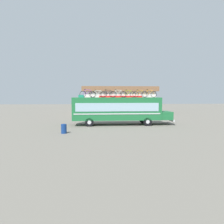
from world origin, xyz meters
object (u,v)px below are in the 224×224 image
rooftop_bicycle_3 (108,94)px  rooftop_bicycle_7 (150,94)px  trash_bin (64,129)px  rooftop_bicycle_5 (128,94)px  rooftop_bicycle_1 (87,94)px  rooftop_bicycle_6 (140,94)px  rooftop_bicycle_2 (98,94)px  rooftop_bicycle_4 (118,94)px  bus (119,109)px  luggage_bag_1 (81,96)px

rooftop_bicycle_3 → rooftop_bicycle_7: size_ratio=0.98×
trash_bin → rooftop_bicycle_5: bearing=39.0°
rooftop_bicycle_5 → rooftop_bicycle_3: bearing=-177.8°
rooftop_bicycle_5 → rooftop_bicycle_7: rooftop_bicycle_7 is taller
rooftop_bicycle_1 → rooftop_bicycle_6: size_ratio=1.07×
rooftop_bicycle_2 → rooftop_bicycle_5: bearing=7.1°
rooftop_bicycle_4 → trash_bin: bearing=-136.0°
rooftop_bicycle_1 → rooftop_bicycle_2: bearing=-23.7°
trash_bin → rooftop_bicycle_2: bearing=57.8°
bus → rooftop_bicycle_6: rooftop_bicycle_6 is taller
rooftop_bicycle_3 → rooftop_bicycle_2: bearing=-163.1°
rooftop_bicycle_2 → rooftop_bicycle_7: 5.98m
rooftop_bicycle_5 → rooftop_bicycle_1: bearing=179.0°
rooftop_bicycle_6 → rooftop_bicycle_7: rooftop_bicycle_7 is taller
rooftop_bicycle_3 → rooftop_bicycle_4: (1.17, -0.04, 0.00)m
rooftop_bicycle_5 → rooftop_bicycle_7: (2.44, -0.14, 0.01)m
rooftop_bicycle_1 → rooftop_bicycle_5: size_ratio=1.09×
bus → rooftop_bicycle_1: 3.97m
rooftop_bicycle_6 → rooftop_bicycle_3: bearing=178.7°
luggage_bag_1 → rooftop_bicycle_1: 0.77m
rooftop_bicycle_5 → rooftop_bicycle_2: bearing=-172.9°
rooftop_bicycle_2 → rooftop_bicycle_4: bearing=7.7°
bus → rooftop_bicycle_6: size_ratio=6.81×
rooftop_bicycle_3 → rooftop_bicycle_7: bearing=-0.6°
rooftop_bicycle_6 → trash_bin: bearing=-146.7°
luggage_bag_1 → trash_bin: (-1.19, -5.47, -2.89)m
bus → rooftop_bicycle_7: rooftop_bicycle_7 is taller
bus → trash_bin: (-5.47, -5.22, -1.41)m
luggage_bag_1 → rooftop_bicycle_5: (5.45, -0.09, 0.22)m
rooftop_bicycle_2 → bus: bearing=6.8°
rooftop_bicycle_1 → rooftop_bicycle_4: bearing=-3.4°
luggage_bag_1 → rooftop_bicycle_2: bearing=-15.5°
rooftop_bicycle_3 → trash_bin: bearing=-128.9°
rooftop_bicycle_4 → rooftop_bicycle_6: size_ratio=1.06×
rooftop_bicycle_1 → rooftop_bicycle_4: 3.52m
rooftop_bicycle_2 → rooftop_bicycle_6: (4.82, 0.27, 0.02)m
rooftop_bicycle_1 → rooftop_bicycle_6: rooftop_bicycle_1 is taller
rooftop_bicycle_3 → rooftop_bicycle_7: rooftop_bicycle_7 is taller
rooftop_bicycle_3 → rooftop_bicycle_4: size_ratio=0.94×
rooftop_bicycle_2 → rooftop_bicycle_6: bearing=3.1°
rooftop_bicycle_7 → rooftop_bicycle_5: bearing=176.6°
rooftop_bicycle_1 → rooftop_bicycle_5: 4.72m
rooftop_bicycle_6 → rooftop_bicycle_4: bearing=178.9°
rooftop_bicycle_5 → trash_bin: 9.09m
rooftop_bicycle_2 → trash_bin: 6.61m
rooftop_bicycle_6 → trash_bin: size_ratio=2.01×
rooftop_bicycle_6 → rooftop_bicycle_7: size_ratio=0.99×
rooftop_bicycle_1 → rooftop_bicycle_7: size_ratio=1.06×
rooftop_bicycle_2 → rooftop_bicycle_7: size_ratio=1.01×
rooftop_bicycle_1 → rooftop_bicycle_3: size_ratio=1.08×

